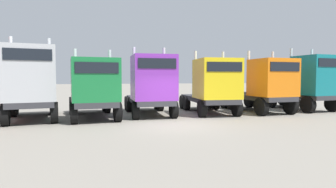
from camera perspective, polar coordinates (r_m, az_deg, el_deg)
name	(u,v)px	position (r m, az deg, el deg)	size (l,w,h in m)	color
ground	(174,126)	(13.89, 1.23, -6.40)	(200.00, 200.00, 0.00)	gray
semi_truck_silver	(31,83)	(16.70, -25.84, 2.01)	(3.26, 6.23, 4.55)	#333338
semi_truck_green	(94,89)	(16.28, -14.66, 1.03)	(2.96, 6.55, 3.95)	#333338
semi_truck_purple	(151,85)	(17.12, -3.35, 1.79)	(2.79, 6.16, 4.24)	#333338
semi_truck_yellow	(213,86)	(18.23, 9.08, 1.67)	(3.09, 6.29, 4.08)	#333338
semi_truck_orange	(266,85)	(19.80, 19.00, 1.65)	(2.75, 5.90, 4.12)	#333338
semi_truck_teal	(308,83)	(22.41, 26.30, 2.06)	(2.91, 6.16, 4.44)	#333338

